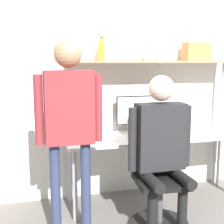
% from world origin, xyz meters
% --- Properties ---
extents(ground_plane, '(12.00, 12.00, 0.00)m').
position_xyz_m(ground_plane, '(0.00, 0.00, 0.00)').
color(ground_plane, slate).
extents(wall_back, '(8.00, 0.06, 2.70)m').
position_xyz_m(wall_back, '(0.00, 0.69, 1.35)').
color(wall_back, silver).
rests_on(wall_back, ground_plane).
extents(desk, '(2.04, 0.64, 0.77)m').
position_xyz_m(desk, '(0.00, 0.34, 0.69)').
color(desk, white).
rests_on(desk, ground_plane).
extents(shelf_unit, '(1.93, 0.31, 1.59)m').
position_xyz_m(shelf_unit, '(0.00, 0.50, 1.41)').
color(shelf_unit, '#997A56').
rests_on(shelf_unit, ground_plane).
extents(monitor, '(0.63, 0.17, 0.43)m').
position_xyz_m(monitor, '(-0.09, 0.53, 1.01)').
color(monitor, black).
rests_on(monitor, desk).
extents(laptop, '(0.29, 0.21, 0.21)m').
position_xyz_m(laptop, '(-0.20, 0.26, 0.83)').
color(laptop, '#BCBCC1').
rests_on(laptop, desk).
extents(cell_phone, '(0.07, 0.15, 0.01)m').
position_xyz_m(cell_phone, '(0.01, 0.20, 0.77)').
color(cell_phone, '#264C8C').
rests_on(cell_phone, desk).
extents(office_chair, '(0.56, 0.56, 0.95)m').
position_xyz_m(office_chair, '(-0.20, -0.22, 0.30)').
color(office_chair, black).
rests_on(office_chair, ground_plane).
extents(person_seated, '(0.62, 0.48, 1.46)m').
position_xyz_m(person_seated, '(-0.20, -0.27, 0.87)').
color(person_seated, black).
rests_on(person_seated, ground_plane).
extents(person_standing, '(0.58, 0.24, 1.77)m').
position_xyz_m(person_standing, '(-1.03, -0.19, 1.14)').
color(person_standing, '#2D3856').
rests_on(person_standing, ground_plane).
extents(bottle_clear, '(0.06, 0.06, 0.19)m').
position_xyz_m(bottle_clear, '(-0.03, 0.50, 1.68)').
color(bottle_clear, silver).
rests_on(bottle_clear, shelf_unit).
extents(bottle_amber, '(0.07, 0.07, 0.25)m').
position_xyz_m(bottle_amber, '(-0.58, 0.50, 1.70)').
color(bottle_amber, gold).
rests_on(bottle_amber, shelf_unit).
extents(storage_box, '(0.31, 0.16, 0.21)m').
position_xyz_m(storage_box, '(0.57, 0.50, 1.70)').
color(storage_box, '#B27A47').
rests_on(storage_box, shelf_unit).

